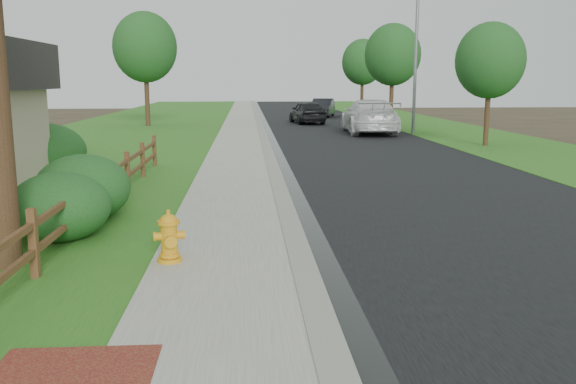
{
  "coord_description": "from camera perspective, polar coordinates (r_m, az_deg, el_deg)",
  "views": [
    {
      "loc": [
        -0.46,
        -6.08,
        2.93
      ],
      "look_at": [
        0.26,
        4.54,
        0.98
      ],
      "focal_mm": 38.0,
      "sensor_mm": 36.0,
      "label": 1
    }
  ],
  "objects": [
    {
      "name": "ground",
      "position": [
        6.76,
        0.4,
        -15.28
      ],
      "size": [
        120.0,
        120.0,
        0.0
      ],
      "primitive_type": "plane",
      "color": "#372D1E"
    },
    {
      "name": "tree_mid_right",
      "position": [
        40.77,
        9.77,
        12.53
      ],
      "size": [
        3.61,
        3.61,
        6.55
      ],
      "color": "#312514",
      "rests_on": "ground"
    },
    {
      "name": "tree_near_right",
      "position": [
        28.81,
        18.39,
        11.58
      ],
      "size": [
        3.04,
        3.04,
        5.46
      ],
      "color": "#312514",
      "rests_on": "ground"
    },
    {
      "name": "boulder",
      "position": [
        14.8,
        -19.63,
        -0.33
      ],
      "size": [
        1.01,
        0.77,
        0.66
      ],
      "primitive_type": "ellipsoid",
      "rotation": [
        0.0,
        0.0,
        0.03
      ],
      "color": "brown",
      "rests_on": "ground"
    },
    {
      "name": "streetlight",
      "position": [
        34.4,
        11.63,
        13.56
      ],
      "size": [
        1.91,
        0.96,
        8.73
      ],
      "color": "gray",
      "rests_on": "ground"
    },
    {
      "name": "dark_car_far",
      "position": [
        49.85,
        3.26,
        7.88
      ],
      "size": [
        2.62,
        4.69,
        1.47
      ],
      "primitive_type": "imported",
      "rotation": [
        0.0,
        0.0,
        -0.26
      ],
      "color": "black",
      "rests_on": "road"
    },
    {
      "name": "shrub_d",
      "position": [
        19.49,
        -21.96,
        3.53
      ],
      "size": [
        2.86,
        2.86,
        1.71
      ],
      "primitive_type": "ellipsoid",
      "rotation": [
        0.0,
        0.0,
        0.16
      ],
      "color": "#19461C",
      "rests_on": "ground"
    },
    {
      "name": "tree_mid_left",
      "position": [
        40.67,
        -13.23,
        13.04
      ],
      "size": [
        4.04,
        4.04,
        7.23
      ],
      "color": "#312514",
      "rests_on": "ground"
    },
    {
      "name": "dark_car_mid",
      "position": [
        42.1,
        1.82,
        7.5
      ],
      "size": [
        2.4,
        4.79,
        1.57
      ],
      "primitive_type": "imported",
      "rotation": [
        0.0,
        0.0,
        3.26
      ],
      "color": "black",
      "rests_on": "road"
    },
    {
      "name": "curb",
      "position": [
        41.19,
        -2.7,
        6.4
      ],
      "size": [
        0.4,
        90.0,
        0.12
      ],
      "primitive_type": "cube",
      "color": "gray",
      "rests_on": "ground"
    },
    {
      "name": "shrub_b",
      "position": [
        11.94,
        -20.56,
        -1.31
      ],
      "size": [
        2.13,
        2.13,
        1.29
      ],
      "primitive_type": "ellipsoid",
      "rotation": [
        0.0,
        0.0,
        -0.17
      ],
      "color": "#19461C",
      "rests_on": "ground"
    },
    {
      "name": "sidewalk",
      "position": [
        41.18,
        -4.52,
        6.36
      ],
      "size": [
        2.2,
        90.0,
        0.1
      ],
      "primitive_type": "cube",
      "color": "gray",
      "rests_on": "ground"
    },
    {
      "name": "wet_gutter",
      "position": [
        41.2,
        -2.21,
        6.35
      ],
      "size": [
        0.5,
        90.0,
        0.0
      ],
      "primitive_type": "cube",
      "color": "black",
      "rests_on": "road"
    },
    {
      "name": "lawn_near",
      "position": [
        41.86,
        -14.34,
        6.1
      ],
      "size": [
        9.0,
        90.0,
        0.04
      ],
      "primitive_type": "cube",
      "color": "#235F1B",
      "rests_on": "ground"
    },
    {
      "name": "road",
      "position": [
        41.49,
        3.15,
        6.35
      ],
      "size": [
        8.0,
        90.0,
        0.02
      ],
      "primitive_type": "cube",
      "color": "black",
      "rests_on": "ground"
    },
    {
      "name": "ranch_fence",
      "position": [
        13.07,
        -17.72,
        -0.29
      ],
      "size": [
        0.12,
        16.92,
        1.1
      ],
      "color": "#482918",
      "rests_on": "ground"
    },
    {
      "name": "grass_strip",
      "position": [
        41.25,
        -7.17,
        6.29
      ],
      "size": [
        1.6,
        90.0,
        0.06
      ],
      "primitive_type": "cube",
      "color": "#235F1B",
      "rests_on": "ground"
    },
    {
      "name": "fire_hydrant",
      "position": [
        9.8,
        -11.06,
        -4.25
      ],
      "size": [
        0.55,
        0.45,
        0.84
      ],
      "color": "yellow",
      "rests_on": "sidewalk"
    },
    {
      "name": "shrub_c",
      "position": [
        13.46,
        -18.64,
        0.36
      ],
      "size": [
        2.55,
        2.55,
        1.42
      ],
      "primitive_type": "ellipsoid",
      "rotation": [
        0.0,
        0.0,
        0.38
      ],
      "color": "#19461C",
      "rests_on": "ground"
    },
    {
      "name": "tree_far_right",
      "position": [
        51.52,
        6.99,
        11.96
      ],
      "size": [
        3.41,
        3.41,
        6.29
      ],
      "color": "#312514",
      "rests_on": "ground"
    },
    {
      "name": "white_suv",
      "position": [
        34.46,
        7.59,
        7.04
      ],
      "size": [
        2.89,
        6.58,
        1.88
      ],
      "primitive_type": "imported",
      "rotation": [
        0.0,
        0.0,
        3.1
      ],
      "color": "silver",
      "rests_on": "road"
    },
    {
      "name": "verge_far",
      "position": [
        42.88,
        12.39,
        6.27
      ],
      "size": [
        6.0,
        90.0,
        0.04
      ],
      "primitive_type": "cube",
      "color": "#235F1B",
      "rests_on": "ground"
    }
  ]
}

